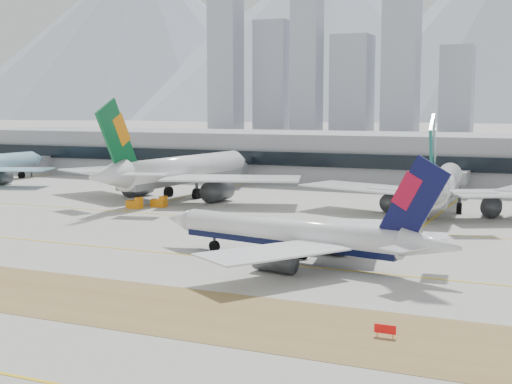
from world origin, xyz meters
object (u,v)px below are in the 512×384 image
at_px(taxiing_airliner, 298,235).
at_px(widebody_eva, 180,172).
at_px(terminal, 365,157).
at_px(widebody_cathay, 442,186).

xyz_separation_m(taxiing_airliner, widebody_eva, (-54.15, 58.57, 2.63)).
bearing_deg(widebody_eva, terminal, -24.76).
xyz_separation_m(taxiing_airliner, widebody_cathay, (10.84, 59.20, 1.78)).
height_order(taxiing_airliner, widebody_cathay, widebody_cathay).
distance_m(widebody_eva, widebody_cathay, 65.00).
bearing_deg(widebody_cathay, terminal, 24.86).
height_order(widebody_cathay, terminal, widebody_cathay).
bearing_deg(terminal, widebody_cathay, -60.49).
bearing_deg(terminal, widebody_eva, -118.31).
bearing_deg(taxiing_airliner, widebody_cathay, -89.54).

